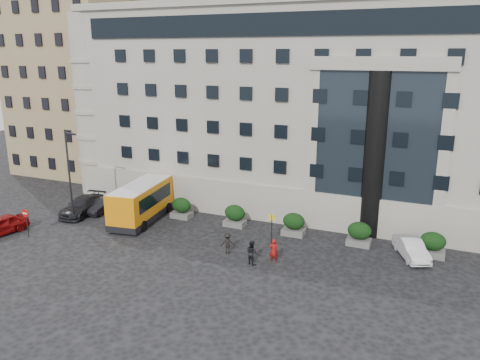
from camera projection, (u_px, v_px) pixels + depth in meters
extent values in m
plane|color=black|center=(175.00, 259.00, 33.41)|extent=(120.00, 120.00, 0.00)
cube|color=gray|center=(333.00, 105.00, 48.23)|extent=(44.00, 24.00, 18.00)
cylinder|color=black|center=(375.00, 156.00, 36.24)|extent=(1.80, 1.80, 13.00)
cube|color=#907753|center=(88.00, 88.00, 57.67)|extent=(14.00, 14.00, 20.00)
cube|color=olive|center=(150.00, 74.00, 74.49)|extent=(13.00, 13.00, 22.00)
cube|color=#585755|center=(182.00, 215.00, 41.78)|extent=(1.80, 1.20, 0.50)
ellipsoid|color=black|center=(181.00, 205.00, 41.54)|extent=(1.80, 1.26, 1.34)
cube|color=#585755|center=(235.00, 223.00, 39.80)|extent=(1.80, 1.20, 0.50)
ellipsoid|color=black|center=(235.00, 213.00, 39.55)|extent=(1.80, 1.26, 1.34)
cube|color=#585755|center=(294.00, 232.00, 37.81)|extent=(1.80, 1.20, 0.50)
ellipsoid|color=black|center=(294.00, 221.00, 37.57)|extent=(1.80, 1.26, 1.34)
cube|color=#585755|center=(359.00, 242.00, 35.82)|extent=(1.80, 1.20, 0.50)
ellipsoid|color=black|center=(359.00, 231.00, 35.58)|extent=(1.80, 1.26, 1.34)
cube|color=#585755|center=(432.00, 253.00, 33.83)|extent=(1.80, 1.20, 0.50)
ellipsoid|color=black|center=(433.00, 241.00, 33.59)|extent=(1.80, 1.26, 1.34)
cylinder|color=#262628|center=(70.00, 178.00, 39.60)|extent=(0.16, 0.16, 8.00)
cylinder|color=#262628|center=(69.00, 133.00, 38.42)|extent=(0.90, 0.12, 0.12)
cube|color=black|center=(74.00, 134.00, 38.26)|extent=(0.35, 0.18, 0.14)
cylinder|color=#262628|center=(272.00, 230.00, 35.41)|extent=(0.08, 0.08, 2.50)
cube|color=yellow|center=(272.00, 217.00, 35.13)|extent=(0.50, 0.06, 0.45)
cylinder|color=#262628|center=(27.00, 224.00, 37.21)|extent=(0.08, 0.08, 2.20)
cylinder|color=red|center=(25.00, 213.00, 36.92)|extent=(0.64, 0.05, 0.64)
cube|color=white|center=(25.00, 213.00, 36.88)|extent=(0.45, 0.04, 0.10)
cube|color=orange|center=(142.00, 199.00, 40.78)|extent=(3.68, 8.04, 2.66)
cube|color=black|center=(143.00, 215.00, 41.16)|extent=(3.72, 8.09, 0.55)
cube|color=black|center=(142.00, 196.00, 40.71)|extent=(3.51, 6.36, 1.16)
cube|color=silver|center=(141.00, 185.00, 40.44)|extent=(3.49, 7.64, 0.18)
cylinder|color=black|center=(115.00, 223.00, 39.20)|extent=(0.40, 0.93, 0.90)
cylinder|color=black|center=(144.00, 226.00, 38.51)|extent=(0.40, 0.93, 0.90)
cylinder|color=black|center=(142.00, 205.00, 43.81)|extent=(0.40, 0.93, 0.90)
cylinder|color=black|center=(168.00, 208.00, 43.12)|extent=(0.40, 0.93, 0.90)
cube|color=maroon|center=(140.00, 178.00, 49.18)|extent=(2.36, 3.52, 2.37)
cube|color=maroon|center=(127.00, 188.00, 47.05)|extent=(2.16, 1.63, 1.61)
cube|color=black|center=(123.00, 187.00, 46.36)|extent=(1.80, 0.22, 0.76)
cylinder|color=black|center=(119.00, 193.00, 47.66)|extent=(0.29, 0.81, 0.79)
cylinder|color=black|center=(137.00, 195.00, 46.97)|extent=(0.29, 0.81, 0.79)
cylinder|color=black|center=(136.00, 185.00, 50.49)|extent=(0.29, 0.81, 0.79)
cylinder|color=black|center=(153.00, 187.00, 49.80)|extent=(0.29, 0.81, 0.79)
imported|color=maroon|center=(0.00, 225.00, 37.76)|extent=(2.56, 4.75, 1.53)
imported|color=black|center=(102.00, 206.00, 43.16)|extent=(1.58, 3.83, 1.23)
imported|color=black|center=(83.00, 206.00, 42.62)|extent=(2.90, 5.58, 1.55)
imported|color=black|center=(151.00, 180.00, 51.60)|extent=(2.57, 5.18, 1.41)
imported|color=silver|center=(411.00, 249.00, 33.53)|extent=(3.04, 4.38, 1.37)
imported|color=maroon|center=(274.00, 251.00, 32.61)|extent=(0.75, 0.61, 1.78)
imported|color=black|center=(252.00, 252.00, 32.46)|extent=(1.04, 0.96, 1.73)
imported|color=black|center=(228.00, 243.00, 34.21)|extent=(1.18, 0.98, 1.59)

